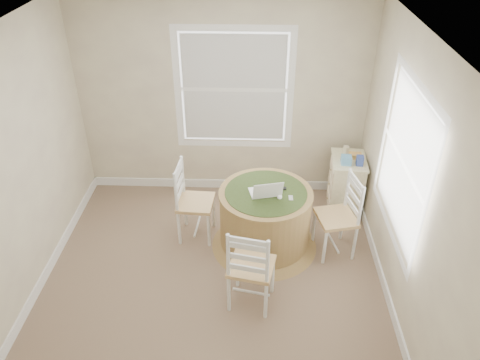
{
  "coord_description": "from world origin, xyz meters",
  "views": [
    {
      "loc": [
        0.42,
        -3.59,
        3.62
      ],
      "look_at": [
        0.27,
        0.45,
        1.0
      ],
      "focal_mm": 35.0,
      "sensor_mm": 36.0,
      "label": 1
    }
  ],
  "objects_px": {
    "chair_near": "(251,266)",
    "corner_chest": "(346,184)",
    "chair_right": "(336,217)",
    "chair_left": "(196,202)",
    "round_table": "(265,217)",
    "laptop": "(265,192)"
  },
  "relations": [
    {
      "from": "chair_left",
      "to": "corner_chest",
      "type": "distance_m",
      "value": 1.92
    },
    {
      "from": "round_table",
      "to": "corner_chest",
      "type": "bearing_deg",
      "value": 35.8
    },
    {
      "from": "round_table",
      "to": "laptop",
      "type": "height_order",
      "value": "laptop"
    },
    {
      "from": "chair_near",
      "to": "chair_left",
      "type": "bearing_deg",
      "value": -45.28
    },
    {
      "from": "round_table",
      "to": "chair_near",
      "type": "relative_size",
      "value": 1.28
    },
    {
      "from": "chair_near",
      "to": "corner_chest",
      "type": "xyz_separation_m",
      "value": [
        1.16,
        1.63,
        -0.11
      ]
    },
    {
      "from": "chair_right",
      "to": "chair_near",
      "type": "bearing_deg",
      "value": -62.0
    },
    {
      "from": "round_table",
      "to": "corner_chest",
      "type": "height_order",
      "value": "round_table"
    },
    {
      "from": "round_table",
      "to": "chair_right",
      "type": "relative_size",
      "value": 1.28
    },
    {
      "from": "laptop",
      "to": "chair_left",
      "type": "bearing_deg",
      "value": -26.84
    },
    {
      "from": "round_table",
      "to": "laptop",
      "type": "distance_m",
      "value": 0.37
    },
    {
      "from": "chair_near",
      "to": "laptop",
      "type": "height_order",
      "value": "laptop"
    },
    {
      "from": "chair_near",
      "to": "chair_right",
      "type": "bearing_deg",
      "value": -127.01
    },
    {
      "from": "chair_left",
      "to": "chair_near",
      "type": "xyz_separation_m",
      "value": [
        0.66,
        -1.03,
        0.0
      ]
    },
    {
      "from": "chair_right",
      "to": "chair_left",
      "type": "bearing_deg",
      "value": -111.11
    },
    {
      "from": "chair_right",
      "to": "corner_chest",
      "type": "height_order",
      "value": "chair_right"
    },
    {
      "from": "chair_left",
      "to": "chair_right",
      "type": "xyz_separation_m",
      "value": [
        1.58,
        -0.23,
        0.0
      ]
    },
    {
      "from": "chair_near",
      "to": "chair_right",
      "type": "relative_size",
      "value": 1.0
    },
    {
      "from": "chair_near",
      "to": "round_table",
      "type": "bearing_deg",
      "value": -87.16
    },
    {
      "from": "laptop",
      "to": "chair_right",
      "type": "bearing_deg",
      "value": 164.05
    },
    {
      "from": "corner_chest",
      "to": "chair_right",
      "type": "bearing_deg",
      "value": -102.49
    },
    {
      "from": "chair_left",
      "to": "chair_near",
      "type": "distance_m",
      "value": 1.22
    }
  ]
}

